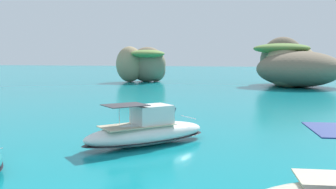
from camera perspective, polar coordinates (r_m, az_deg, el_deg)
name	(u,v)px	position (r m, az deg, el deg)	size (l,w,h in m)	color
islet_large	(292,66)	(74.38, 18.50, 4.15)	(16.31, 18.83, 9.52)	#756651
islet_small	(143,65)	(82.76, -3.83, 4.56)	(12.01, 10.68, 7.77)	#9E8966
motorboat_white	(147,132)	(23.66, -3.26, -5.68)	(7.73, 7.84, 2.66)	white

